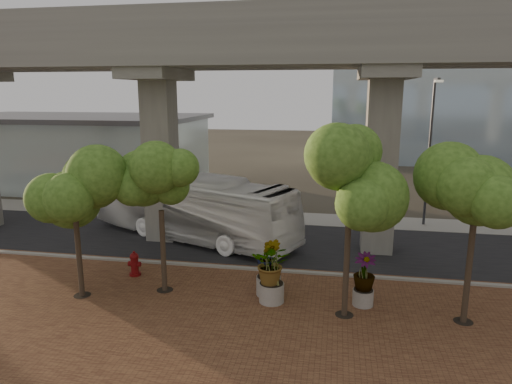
# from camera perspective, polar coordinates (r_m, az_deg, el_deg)

# --- Properties ---
(ground) EXTENTS (160.00, 160.00, 0.00)m
(ground) POSITION_cam_1_polar(r_m,az_deg,el_deg) (23.96, 0.46, -8.05)
(ground) COLOR #322C24
(ground) RESTS_ON ground
(brick_plaza) EXTENTS (70.00, 13.00, 0.06)m
(brick_plaza) POSITION_cam_1_polar(r_m,az_deg,el_deg) (16.84, -4.36, -17.34)
(brick_plaza) COLOR brown
(brick_plaza) RESTS_ON ground
(asphalt_road) EXTENTS (90.00, 8.00, 0.04)m
(asphalt_road) POSITION_cam_1_polar(r_m,az_deg,el_deg) (25.81, 1.22, -6.48)
(asphalt_road) COLOR black
(asphalt_road) RESTS_ON ground
(curb_strip) EXTENTS (70.00, 0.25, 0.16)m
(curb_strip) POSITION_cam_1_polar(r_m,az_deg,el_deg) (22.09, -0.42, -9.64)
(curb_strip) COLOR gray
(curb_strip) RESTS_ON ground
(far_sidewalk) EXTENTS (90.00, 3.00, 0.06)m
(far_sidewalk) POSITION_cam_1_polar(r_m,az_deg,el_deg) (31.01, 2.81, -3.22)
(far_sidewalk) COLOR gray
(far_sidewalk) RESTS_ON ground
(transit_viaduct) EXTENTS (72.00, 5.60, 12.40)m
(transit_viaduct) POSITION_cam_1_polar(r_m,az_deg,el_deg) (24.45, 1.30, 9.85)
(transit_viaduct) COLOR gray
(transit_viaduct) RESTS_ON ground
(station_pavilion) EXTENTS (23.00, 13.00, 6.30)m
(station_pavilion) POSITION_cam_1_polar(r_m,az_deg,el_deg) (45.23, -21.71, 4.98)
(station_pavilion) COLOR #AEC3C7
(station_pavilion) RESTS_ON ground
(transit_bus) EXTENTS (13.35, 8.09, 3.68)m
(transit_bus) POSITION_cam_1_polar(r_m,az_deg,el_deg) (26.59, -8.03, -1.95)
(transit_bus) COLOR white
(transit_bus) RESTS_ON ground
(fire_hydrant) EXTENTS (0.58, 0.52, 1.16)m
(fire_hydrant) POSITION_cam_1_polar(r_m,az_deg,el_deg) (22.02, -14.94, -8.66)
(fire_hydrant) COLOR maroon
(fire_hydrant) RESTS_ON ground
(planter_front) EXTENTS (2.26, 2.26, 2.48)m
(planter_front) POSITION_cam_1_polar(r_m,az_deg,el_deg) (18.42, 1.98, -9.29)
(planter_front) COLOR #A6A196
(planter_front) RESTS_ON ground
(planter_right) EXTENTS (2.02, 2.02, 2.15)m
(planter_right) POSITION_cam_1_polar(r_m,az_deg,el_deg) (18.70, 13.37, -9.96)
(planter_right) COLOR gray
(planter_right) RESTS_ON ground
(planter_left) EXTENTS (2.28, 2.28, 2.51)m
(planter_left) POSITION_cam_1_polar(r_m,az_deg,el_deg) (19.03, 1.60, -8.51)
(planter_left) COLOR gray
(planter_left) RESTS_ON ground
(street_tree_far_west) EXTENTS (3.76, 3.76, 6.20)m
(street_tree_far_west) POSITION_cam_1_polar(r_m,az_deg,el_deg) (19.50, -21.88, 0.11)
(street_tree_far_west) COLOR #49392A
(street_tree_far_west) RESTS_ON ground
(street_tree_near_west) EXTENTS (3.64, 3.64, 6.26)m
(street_tree_near_west) POSITION_cam_1_polar(r_m,az_deg,el_deg) (18.99, -11.90, 0.81)
(street_tree_near_west) COLOR #49392A
(street_tree_near_west) RESTS_ON ground
(street_tree_near_east) EXTENTS (4.07, 4.07, 7.05)m
(street_tree_near_east) POSITION_cam_1_polar(r_m,az_deg,el_deg) (16.62, 11.70, 1.26)
(street_tree_near_east) COLOR #49392A
(street_tree_near_east) RESTS_ON ground
(street_tree_far_east) EXTENTS (3.84, 3.84, 6.64)m
(street_tree_far_east) POSITION_cam_1_polar(r_m,az_deg,el_deg) (17.59, 25.88, -0.16)
(street_tree_far_east) COLOR #49392A
(street_tree_far_east) RESTS_ON ground
(streetlamp_west) EXTENTS (0.45, 1.31, 9.05)m
(streetlamp_west) POSITION_cam_1_polar(r_m,az_deg,el_deg) (31.96, -12.27, 6.56)
(streetlamp_west) COLOR #323238
(streetlamp_west) RESTS_ON ground
(streetlamp_east) EXTENTS (0.45, 1.32, 9.14)m
(streetlamp_east) POSITION_cam_1_polar(r_m,az_deg,el_deg) (30.19, 20.97, 5.81)
(streetlamp_east) COLOR #323338
(streetlamp_east) RESTS_ON ground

